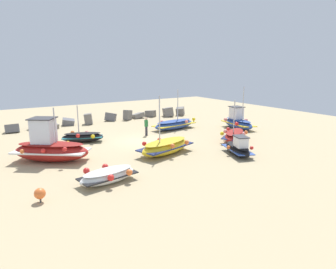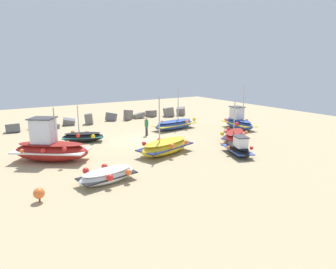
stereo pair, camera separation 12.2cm
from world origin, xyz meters
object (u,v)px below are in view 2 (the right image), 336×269
at_px(fishing_boat_2, 238,122).
at_px(fishing_boat_6, 107,175).
at_px(fishing_boat_3, 50,148).
at_px(mooring_buoy_0, 39,193).
at_px(fishing_boat_4, 83,137).
at_px(fishing_boat_1, 175,124).
at_px(person_walking, 147,125).
at_px(mooring_buoy_1, 194,119).
at_px(fishing_boat_7, 235,135).
at_px(fishing_boat_0, 166,147).
at_px(fishing_boat_5, 238,148).

xyz_separation_m(fishing_boat_2, fishing_boat_6, (-15.79, -6.37, -0.28)).
relative_size(fishing_boat_3, mooring_buoy_0, 7.42).
bearing_deg(fishing_boat_4, fishing_boat_1, 23.85).
distance_m(person_walking, mooring_buoy_1, 7.99).
height_order(person_walking, mooring_buoy_0, person_walking).
height_order(fishing_boat_3, fishing_boat_4, fishing_boat_3).
bearing_deg(fishing_boat_7, fishing_boat_0, 148.55).
bearing_deg(fishing_boat_5, fishing_boat_7, 159.10).
relative_size(fishing_boat_5, fishing_boat_7, 0.86).
distance_m(fishing_boat_5, person_walking, 8.89).
bearing_deg(fishing_boat_2, fishing_boat_5, 142.71).
bearing_deg(fishing_boat_0, mooring_buoy_0, -175.26).
xyz_separation_m(fishing_boat_0, fishing_boat_3, (-7.07, 2.61, 0.34)).
relative_size(fishing_boat_2, fishing_boat_4, 1.21).
height_order(fishing_boat_7, mooring_buoy_0, fishing_boat_7).
bearing_deg(fishing_boat_6, mooring_buoy_0, 0.26).
xyz_separation_m(fishing_boat_1, fishing_boat_5, (-1.01, -9.44, -0.00)).
height_order(fishing_boat_3, fishing_boat_5, fishing_boat_3).
xyz_separation_m(fishing_boat_5, person_walking, (-2.52, 8.51, 0.45)).
distance_m(fishing_boat_1, mooring_buoy_1, 4.36).
distance_m(fishing_boat_4, mooring_buoy_0, 10.98).
xyz_separation_m(fishing_boat_3, fishing_boat_7, (13.78, -2.45, -0.42)).
bearing_deg(fishing_boat_1, fishing_boat_2, 141.94).
distance_m(fishing_boat_4, mooring_buoy_1, 13.00).
bearing_deg(person_walking, mooring_buoy_1, -156.38).
distance_m(fishing_boat_2, fishing_boat_5, 9.00).
bearing_deg(mooring_buoy_0, mooring_buoy_1, 34.11).
height_order(fishing_boat_0, fishing_boat_3, fishing_boat_0).
relative_size(fishing_boat_5, mooring_buoy_1, 6.81).
relative_size(fishing_boat_3, fishing_boat_6, 1.50).
height_order(fishing_boat_3, fishing_boat_7, fishing_boat_3).
xyz_separation_m(fishing_boat_4, fishing_boat_5, (7.93, -9.20, 0.03)).
height_order(fishing_boat_5, mooring_buoy_0, fishing_boat_5).
xyz_separation_m(fishing_boat_4, fishing_boat_7, (10.57, -6.18, 0.03)).
distance_m(fishing_boat_4, person_walking, 5.47).
xyz_separation_m(fishing_boat_5, fishing_boat_7, (2.64, 3.02, -0.01)).
height_order(fishing_boat_3, person_walking, fishing_boat_3).
relative_size(fishing_boat_1, fishing_boat_2, 1.15).
height_order(fishing_boat_7, mooring_buoy_1, fishing_boat_7).
xyz_separation_m(fishing_boat_3, mooring_buoy_1, (16.02, 6.00, -0.58)).
xyz_separation_m(fishing_boat_0, fishing_boat_1, (5.09, 6.59, -0.06)).
bearing_deg(mooring_buoy_1, person_walking, -158.26).
bearing_deg(fishing_boat_5, fishing_boat_6, -69.68).
height_order(fishing_boat_1, mooring_buoy_0, fishing_boat_1).
distance_m(fishing_boat_2, fishing_boat_4, 14.56).
distance_m(fishing_boat_2, fishing_boat_7, 5.01).
height_order(fishing_boat_6, person_walking, person_walking).
relative_size(fishing_boat_7, mooring_buoy_0, 5.56).
height_order(fishing_boat_2, fishing_boat_3, fishing_boat_2).
distance_m(fishing_boat_6, fishing_boat_7, 12.45).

